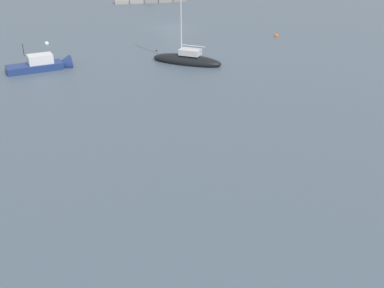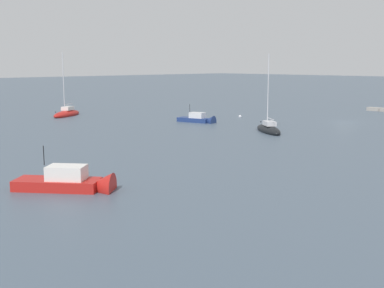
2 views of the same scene
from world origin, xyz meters
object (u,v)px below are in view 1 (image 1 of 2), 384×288
at_px(mooring_buoy_near, 276,36).
at_px(mooring_buoy_mid, 47,44).
at_px(sailboat_black_outer, 187,60).
at_px(motorboat_navy_mid, 45,66).

bearing_deg(mooring_buoy_near, mooring_buoy_mid, -4.62).
relative_size(mooring_buoy_near, mooring_buoy_mid, 0.98).
bearing_deg(mooring_buoy_mid, sailboat_black_outer, 141.81).
height_order(motorboat_navy_mid, mooring_buoy_mid, motorboat_navy_mid).
distance_m(sailboat_black_outer, mooring_buoy_near, 15.30).
bearing_deg(mooring_buoy_mid, mooring_buoy_near, 175.38).
relative_size(sailboat_black_outer, mooring_buoy_mid, 21.51).
height_order(sailboat_black_outer, mooring_buoy_near, sailboat_black_outer).
bearing_deg(motorboat_navy_mid, sailboat_black_outer, 71.67).
xyz_separation_m(sailboat_black_outer, motorboat_navy_mid, (13.19, -0.98, -0.01)).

